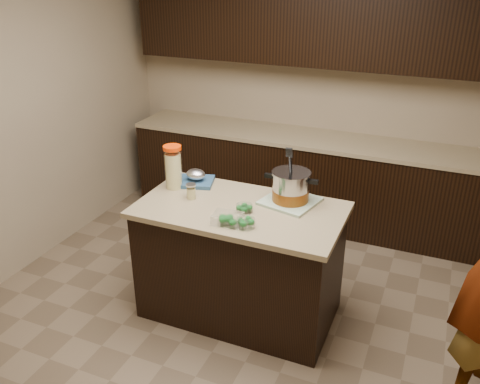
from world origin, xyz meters
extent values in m
plane|color=brown|center=(0.00, 0.00, 0.00)|extent=(4.00, 4.00, 0.00)
cube|color=tan|center=(0.00, 2.00, 1.35)|extent=(4.00, 0.04, 2.70)
cube|color=tan|center=(0.00, -2.00, 1.35)|extent=(4.00, 0.04, 2.70)
cube|color=tan|center=(-2.00, 0.00, 1.35)|extent=(0.04, 4.00, 2.70)
cube|color=black|center=(0.00, 1.70, 0.43)|extent=(3.60, 0.60, 0.86)
cube|color=tan|center=(0.00, 1.70, 0.88)|extent=(3.60, 0.63, 0.04)
cube|color=black|center=(0.00, 1.82, 1.95)|extent=(3.60, 0.35, 0.75)
cube|color=black|center=(0.00, 0.00, 0.43)|extent=(1.40, 0.75, 0.86)
cube|color=tan|center=(0.00, 0.00, 0.88)|extent=(1.46, 0.81, 0.04)
cube|color=#639466|center=(0.30, 0.22, 0.91)|extent=(0.43, 0.43, 0.02)
cylinder|color=#B7B7BC|center=(0.30, 0.22, 1.02)|extent=(0.27, 0.27, 0.20)
cylinder|color=brown|center=(0.30, 0.22, 0.96)|extent=(0.28, 0.28, 0.08)
cylinder|color=#B7B7BC|center=(0.30, 0.22, 1.13)|extent=(0.29, 0.29, 0.01)
cube|color=black|center=(0.14, 0.21, 1.09)|extent=(0.07, 0.04, 0.03)
cube|color=black|center=(0.46, 0.22, 1.09)|extent=(0.07, 0.04, 0.03)
cylinder|color=black|center=(0.30, 0.19, 1.19)|extent=(0.03, 0.11, 0.25)
cylinder|color=#D6CB82|center=(-0.60, 0.12, 1.04)|extent=(0.15, 0.15, 0.28)
cylinder|color=white|center=(-0.60, 0.12, 1.05)|extent=(0.17, 0.17, 0.31)
cylinder|color=#F03905|center=(-0.60, 0.12, 1.22)|extent=(0.17, 0.17, 0.02)
cylinder|color=#D6CB82|center=(-0.39, 0.00, 0.94)|extent=(0.06, 0.06, 0.08)
cylinder|color=white|center=(-0.39, 0.00, 0.95)|extent=(0.07, 0.07, 0.10)
cylinder|color=silver|center=(-0.39, 0.00, 1.01)|extent=(0.08, 0.08, 0.02)
cylinder|color=silver|center=(0.06, -0.05, 0.93)|extent=(0.12, 0.12, 0.05)
cylinder|color=silver|center=(0.15, -0.25, 0.93)|extent=(0.16, 0.16, 0.06)
cube|color=silver|center=(0.02, -0.25, 0.93)|extent=(0.20, 0.15, 0.07)
cube|color=navy|center=(-0.50, 0.24, 0.91)|extent=(0.35, 0.31, 0.03)
ellipsoid|color=silver|center=(-0.48, 0.24, 0.97)|extent=(0.15, 0.13, 0.08)
camera|label=1|loc=(1.25, -2.95, 2.51)|focal=38.00mm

